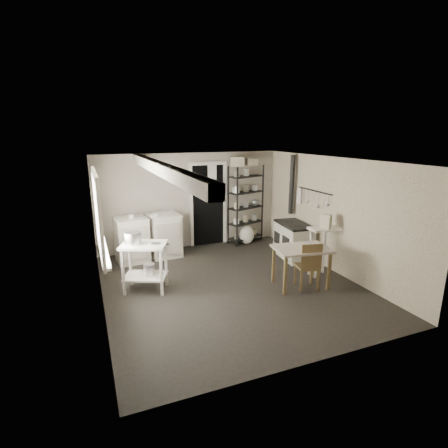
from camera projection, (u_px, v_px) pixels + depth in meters
name	position (u px, v px, depth m)	size (l,w,h in m)	color
floor	(230.00, 284.00, 6.54)	(5.00, 5.00, 0.00)	black
ceiling	(231.00, 160.00, 5.96)	(5.00, 5.00, 0.00)	beige
wall_back	(190.00, 201.00, 8.49)	(4.50, 0.02, 2.30)	#ABA192
wall_front	(315.00, 277.00, 4.01)	(4.50, 0.02, 2.30)	#ABA192
wall_left	(97.00, 239.00, 5.44)	(0.02, 5.00, 2.30)	#ABA192
wall_right	(333.00, 215.00, 7.06)	(0.02, 5.00, 2.30)	#ABA192
window	(97.00, 214.00, 5.54)	(0.12, 1.76, 1.28)	silver
doorway	(208.00, 206.00, 8.67)	(0.96, 0.10, 2.08)	silver
ceiling_beam	(161.00, 169.00, 5.55)	(0.18, 5.00, 0.18)	silver
wallpaper_panel	(332.00, 215.00, 7.06)	(0.01, 5.00, 2.30)	beige
utensil_rail	(313.00, 191.00, 7.48)	(0.06, 1.20, 0.44)	silver
prep_table	(145.00, 269.00, 6.21)	(0.77, 0.55, 0.88)	silver
stockpot	(133.00, 241.00, 6.05)	(0.29, 0.29, 0.31)	silver
saucepan	(156.00, 246.00, 6.08)	(0.17, 0.17, 0.09)	silver
bucket	(149.00, 270.00, 6.24)	(0.20, 0.20, 0.22)	silver
base_cabinets	(149.00, 239.00, 7.80)	(1.49, 0.64, 0.98)	beige
mixing_bowl	(154.00, 218.00, 7.64)	(0.27, 0.27, 0.07)	white
counter_cup	(131.00, 219.00, 7.42)	(0.12, 0.12, 0.09)	white
shelf_rack	(246.00, 206.00, 8.87)	(0.93, 0.36, 1.97)	black
shelf_jar	(235.00, 190.00, 8.62)	(0.09, 0.09, 0.20)	white
storage_box_a	(237.00, 164.00, 8.46)	(0.33, 0.29, 0.23)	beige
storage_box_b	(251.00, 164.00, 8.70)	(0.27, 0.25, 0.17)	beige
stove	(293.00, 239.00, 7.86)	(0.56, 1.01, 0.79)	beige
stovepipe	(292.00, 185.00, 8.09)	(0.10, 0.10, 1.33)	black
side_ledge	(323.00, 253.00, 6.99)	(0.62, 0.33, 0.95)	silver
oats_box	(326.00, 225.00, 6.79)	(0.11, 0.19, 0.28)	beige
work_table	(301.00, 267.00, 6.39)	(0.98, 0.68, 0.74)	beige
table_cup	(318.00, 246.00, 6.22)	(0.10, 0.10, 0.09)	white
chair	(307.00, 263.00, 6.28)	(0.37, 0.39, 0.89)	brown
flour_sack	(247.00, 235.00, 8.90)	(0.39, 0.33, 0.47)	white
floor_crock	(313.00, 274.00, 6.85)	(0.12, 0.12, 0.15)	white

